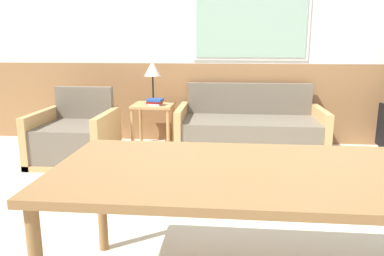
% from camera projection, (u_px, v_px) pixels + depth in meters
% --- Properties ---
extents(ground_plane, '(16.00, 16.00, 0.00)m').
position_uv_depth(ground_plane, '(258.00, 237.00, 2.61)').
color(ground_plane, beige).
extents(wall_back, '(7.20, 0.09, 2.70)m').
position_uv_depth(wall_back, '(247.00, 40.00, 4.86)').
color(wall_back, '#996B42').
rests_on(wall_back, ground_plane).
extents(couch, '(1.76, 0.84, 0.82)m').
position_uv_depth(couch, '(249.00, 132.00, 4.62)').
color(couch, tan).
rests_on(couch, ground_plane).
extents(armchair, '(0.85, 0.84, 0.81)m').
position_uv_depth(armchair, '(75.00, 139.00, 4.24)').
color(armchair, tan).
rests_on(armchair, ground_plane).
extents(side_table, '(0.50, 0.50, 0.57)m').
position_uv_depth(side_table, '(153.00, 112.00, 4.75)').
color(side_table, tan).
rests_on(side_table, ground_plane).
extents(table_lamp, '(0.21, 0.21, 0.53)m').
position_uv_depth(table_lamp, '(153.00, 70.00, 4.73)').
color(table_lamp, black).
rests_on(table_lamp, side_table).
extents(book_stack, '(0.21, 0.18, 0.08)m').
position_uv_depth(book_stack, '(155.00, 102.00, 4.63)').
color(book_stack, white).
rests_on(book_stack, side_table).
extents(dining_table, '(1.93, 0.94, 0.72)m').
position_uv_depth(dining_table, '(250.00, 181.00, 1.83)').
color(dining_table, olive).
rests_on(dining_table, ground_plane).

